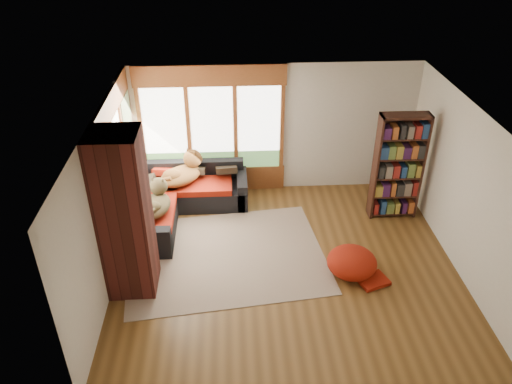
# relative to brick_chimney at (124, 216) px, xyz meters

# --- Properties ---
(floor) EXTENTS (5.50, 5.50, 0.00)m
(floor) POSITION_rel_brick_chimney_xyz_m (2.40, 0.35, -1.30)
(floor) COLOR #583818
(floor) RESTS_ON ground
(ceiling) EXTENTS (5.50, 5.50, 0.00)m
(ceiling) POSITION_rel_brick_chimney_xyz_m (2.40, 0.35, 1.30)
(ceiling) COLOR white
(wall_back) EXTENTS (5.50, 0.04, 2.60)m
(wall_back) POSITION_rel_brick_chimney_xyz_m (2.40, 2.85, 0.00)
(wall_back) COLOR silver
(wall_back) RESTS_ON ground
(wall_front) EXTENTS (5.50, 0.04, 2.60)m
(wall_front) POSITION_rel_brick_chimney_xyz_m (2.40, -2.15, 0.00)
(wall_front) COLOR silver
(wall_front) RESTS_ON ground
(wall_left) EXTENTS (0.04, 5.00, 2.60)m
(wall_left) POSITION_rel_brick_chimney_xyz_m (-0.35, 0.35, 0.00)
(wall_left) COLOR silver
(wall_left) RESTS_ON ground
(wall_right) EXTENTS (0.04, 5.00, 2.60)m
(wall_right) POSITION_rel_brick_chimney_xyz_m (5.15, 0.35, 0.00)
(wall_right) COLOR silver
(wall_right) RESTS_ON ground
(windows_back) EXTENTS (2.82, 0.10, 1.90)m
(windows_back) POSITION_rel_brick_chimney_xyz_m (1.20, 2.82, 0.05)
(windows_back) COLOR brown
(windows_back) RESTS_ON wall_back
(windows_left) EXTENTS (0.10, 2.62, 1.90)m
(windows_left) POSITION_rel_brick_chimney_xyz_m (-0.32, 1.55, 0.05)
(windows_left) COLOR brown
(windows_left) RESTS_ON wall_left
(roller_blind) EXTENTS (0.03, 0.72, 0.90)m
(roller_blind) POSITION_rel_brick_chimney_xyz_m (-0.29, 2.38, 0.45)
(roller_blind) COLOR gray
(roller_blind) RESTS_ON wall_left
(brick_chimney) EXTENTS (0.70, 0.70, 2.60)m
(brick_chimney) POSITION_rel_brick_chimney_xyz_m (0.00, 0.00, 0.00)
(brick_chimney) COLOR #471914
(brick_chimney) RESTS_ON ground
(sectional_sofa) EXTENTS (2.20, 2.20, 0.80)m
(sectional_sofa) POSITION_rel_brick_chimney_xyz_m (0.45, 2.05, -1.00)
(sectional_sofa) COLOR black
(sectional_sofa) RESTS_ON ground
(area_rug) EXTENTS (3.53, 2.86, 0.01)m
(area_rug) POSITION_rel_brick_chimney_xyz_m (1.42, 0.63, -1.29)
(area_rug) COLOR beige
(area_rug) RESTS_ON ground
(bookshelf) EXTENTS (0.87, 0.29, 2.03)m
(bookshelf) POSITION_rel_brick_chimney_xyz_m (4.54, 1.72, -0.28)
(bookshelf) COLOR #3B1C13
(bookshelf) RESTS_ON ground
(pouf) EXTENTS (0.97, 0.97, 0.43)m
(pouf) POSITION_rel_brick_chimney_xyz_m (3.42, 0.08, -1.07)
(pouf) COLOR #991806
(pouf) RESTS_ON area_rug
(dog_tan) EXTENTS (1.02, 1.00, 0.50)m
(dog_tan) POSITION_rel_brick_chimney_xyz_m (0.64, 2.30, -0.51)
(dog_tan) COLOR brown
(dog_tan) RESTS_ON sectional_sofa
(dog_brindle) EXTENTS (0.63, 0.88, 0.45)m
(dog_brindle) POSITION_rel_brick_chimney_xyz_m (0.24, 1.33, -0.54)
(dog_brindle) COLOR #372B18
(dog_brindle) RESTS_ON sectional_sofa
(throw_pillows) EXTENTS (1.98, 1.68, 0.45)m
(throw_pillows) POSITION_rel_brick_chimney_xyz_m (0.48, 2.20, -0.55)
(throw_pillows) COLOR black
(throw_pillows) RESTS_ON sectional_sofa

